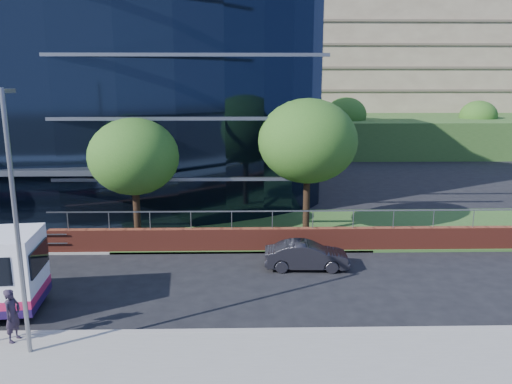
{
  "coord_description": "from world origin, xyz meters",
  "views": [
    {
      "loc": [
        12.68,
        -16.3,
        8.34
      ],
      "look_at": [
        13.21,
        8.0,
        2.88
      ],
      "focal_mm": 35.0,
      "sensor_mm": 36.0,
      "label": 1
    }
  ],
  "objects_px": {
    "tree_dist_e": "(346,115)",
    "streetlight_east": "(16,218)",
    "tree_dist_f": "(478,116)",
    "tree_far_c": "(134,157)",
    "parked_car": "(307,256)",
    "tree_far_d": "(308,141)",
    "pedestrian": "(12,315)"
  },
  "relations": [
    {
      "from": "tree_dist_e",
      "to": "streetlight_east",
      "type": "relative_size",
      "value": 0.81
    },
    {
      "from": "tree_dist_f",
      "to": "streetlight_east",
      "type": "xyz_separation_m",
      "value": [
        -34.0,
        -44.17,
        0.23
      ]
    },
    {
      "from": "tree_far_c",
      "to": "parked_car",
      "type": "relative_size",
      "value": 1.72
    },
    {
      "from": "tree_dist_e",
      "to": "parked_car",
      "type": "relative_size",
      "value": 1.72
    },
    {
      "from": "tree_far_d",
      "to": "tree_dist_e",
      "type": "bearing_deg",
      "value": 75.07
    },
    {
      "from": "tree_far_c",
      "to": "parked_car",
      "type": "xyz_separation_m",
      "value": [
        8.42,
        -4.06,
        -3.91
      ]
    },
    {
      "from": "tree_far_c",
      "to": "tree_far_d",
      "type": "height_order",
      "value": "tree_far_d"
    },
    {
      "from": "tree_far_c",
      "to": "tree_dist_f",
      "type": "distance_m",
      "value": 46.67
    },
    {
      "from": "tree_dist_f",
      "to": "parked_car",
      "type": "bearing_deg",
      "value": -123.55
    },
    {
      "from": "pedestrian",
      "to": "tree_dist_e",
      "type": "bearing_deg",
      "value": -12.56
    },
    {
      "from": "tree_dist_f",
      "to": "parked_car",
      "type": "relative_size",
      "value": 1.6
    },
    {
      "from": "streetlight_east",
      "to": "tree_far_c",
      "type": "bearing_deg",
      "value": 84.89
    },
    {
      "from": "tree_far_c",
      "to": "pedestrian",
      "type": "distance_m",
      "value": 11.21
    },
    {
      "from": "tree_far_d",
      "to": "pedestrian",
      "type": "relative_size",
      "value": 4.24
    },
    {
      "from": "tree_far_c",
      "to": "tree_dist_e",
      "type": "relative_size",
      "value": 1.0
    },
    {
      "from": "tree_far_d",
      "to": "streetlight_east",
      "type": "distance_m",
      "value": 15.77
    },
    {
      "from": "tree_dist_e",
      "to": "parked_car",
      "type": "distance_m",
      "value": 36.31
    },
    {
      "from": "tree_far_d",
      "to": "streetlight_east",
      "type": "bearing_deg",
      "value": -129.4
    },
    {
      "from": "tree_far_d",
      "to": "parked_car",
      "type": "bearing_deg",
      "value": -96.49
    },
    {
      "from": "tree_dist_f",
      "to": "tree_far_c",
      "type": "bearing_deg",
      "value": -135.0
    },
    {
      "from": "parked_car",
      "to": "pedestrian",
      "type": "distance_m",
      "value": 12.06
    },
    {
      "from": "parked_car",
      "to": "pedestrian",
      "type": "height_order",
      "value": "pedestrian"
    },
    {
      "from": "tree_dist_f",
      "to": "parked_car",
      "type": "distance_m",
      "value": 44.61
    },
    {
      "from": "streetlight_east",
      "to": "pedestrian",
      "type": "height_order",
      "value": "streetlight_east"
    },
    {
      "from": "tree_dist_e",
      "to": "pedestrian",
      "type": "height_order",
      "value": "tree_dist_e"
    },
    {
      "from": "tree_dist_f",
      "to": "tree_dist_e",
      "type": "bearing_deg",
      "value": -172.87
    },
    {
      "from": "pedestrian",
      "to": "streetlight_east",
      "type": "bearing_deg",
      "value": -119.52
    },
    {
      "from": "tree_far_d",
      "to": "pedestrian",
      "type": "bearing_deg",
      "value": -133.12
    },
    {
      "from": "streetlight_east",
      "to": "pedestrian",
      "type": "xyz_separation_m",
      "value": [
        -0.77,
        0.67,
        -3.41
      ]
    },
    {
      "from": "tree_dist_e",
      "to": "pedestrian",
      "type": "bearing_deg",
      "value": -114.33
    },
    {
      "from": "tree_dist_f",
      "to": "pedestrian",
      "type": "bearing_deg",
      "value": -128.63
    },
    {
      "from": "tree_far_c",
      "to": "streetlight_east",
      "type": "bearing_deg",
      "value": -95.11
    }
  ]
}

